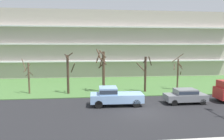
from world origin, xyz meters
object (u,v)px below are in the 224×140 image
(pickup_blue_near_left, at_px, (114,96))
(tree_far_right, at_px, (178,72))
(tree_far_left, at_px, (28,77))
(tree_center, at_px, (103,69))
(tree_left, at_px, (68,73))
(sedan_gray_center_right, at_px, (185,95))
(tree_right, at_px, (145,73))

(pickup_blue_near_left, bearing_deg, tree_far_right, -144.42)
(tree_far_left, distance_m, pickup_blue_near_left, 12.15)
(tree_center, bearing_deg, tree_left, -172.98)
(tree_left, relative_size, tree_center, 0.93)
(tree_left, distance_m, pickup_blue_near_left, 7.99)
(tree_left, height_order, sedan_gray_center_right, tree_left)
(tree_left, bearing_deg, tree_far_left, 174.14)
(tree_left, distance_m, tree_center, 4.51)
(tree_right, xyz_separation_m, sedan_gray_center_right, (2.84, -5.82, -1.75))
(tree_far_left, distance_m, tree_left, 5.12)
(tree_center, bearing_deg, tree_right, -5.12)
(tree_center, bearing_deg, pickup_blue_near_left, -82.88)
(tree_right, height_order, pickup_blue_near_left, tree_right)
(tree_center, relative_size, tree_far_right, 1.12)
(tree_left, height_order, tree_far_right, tree_left)
(tree_far_left, height_order, sedan_gray_center_right, tree_far_left)
(tree_far_right, distance_m, sedan_gray_center_right, 7.15)
(tree_center, bearing_deg, tree_far_left, -179.83)
(tree_right, relative_size, tree_far_right, 0.95)
(tree_far_left, xyz_separation_m, tree_right, (15.16, -0.48, 0.35))
(tree_far_left, distance_m, tree_right, 15.17)
(tree_far_right, bearing_deg, tree_center, -178.25)
(tree_far_left, height_order, tree_center, tree_center)
(tree_center, distance_m, pickup_blue_near_left, 6.73)
(tree_far_left, xyz_separation_m, tree_left, (5.07, -0.52, 0.45))
(tree_right, distance_m, tree_far_right, 4.97)
(tree_left, distance_m, tree_right, 10.09)
(tree_far_left, relative_size, sedan_gray_center_right, 1.04)
(tree_left, bearing_deg, sedan_gray_center_right, -24.09)
(pickup_blue_near_left, bearing_deg, tree_center, -81.57)
(tree_center, distance_m, tree_right, 5.69)
(tree_left, xyz_separation_m, tree_center, (4.45, 0.55, 0.46))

